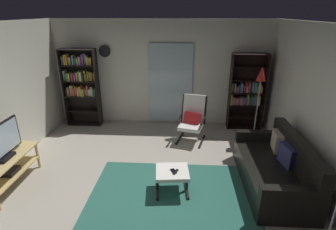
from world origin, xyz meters
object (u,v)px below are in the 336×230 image
(lounge_armchair, at_px, (192,117))
(floor_lamp_by_shelf, at_px, (261,81))
(leather_sofa, at_px, (276,169))
(television, at_px, (1,143))
(tv_stand, at_px, (7,168))
(ottoman, at_px, (172,174))
(wall_clock, at_px, (105,51))
(bookshelf_near_sofa, at_px, (246,93))
(tv_remote, at_px, (176,172))
(bookshelf_near_tv, at_px, (81,83))
(cell_phone, at_px, (174,171))

(lounge_armchair, height_order, floor_lamp_by_shelf, floor_lamp_by_shelf)
(leather_sofa, bearing_deg, television, -176.35)
(floor_lamp_by_shelf, bearing_deg, tv_stand, -156.72)
(ottoman, height_order, wall_clock, wall_clock)
(bookshelf_near_sofa, distance_m, floor_lamp_by_shelf, 0.88)
(leather_sofa, relative_size, lounge_armchair, 1.84)
(tv_stand, height_order, wall_clock, wall_clock)
(tv_stand, relative_size, tv_remote, 8.71)
(bookshelf_near_sofa, relative_size, wall_clock, 6.41)
(lounge_armchair, relative_size, ottoman, 1.81)
(bookshelf_near_tv, height_order, floor_lamp_by_shelf, bookshelf_near_tv)
(cell_phone, bearing_deg, ottoman, 104.60)
(cell_phone, height_order, floor_lamp_by_shelf, floor_lamp_by_shelf)
(bookshelf_near_tv, bearing_deg, lounge_armchair, -14.60)
(lounge_armchair, xyz_separation_m, cell_phone, (-0.35, -1.94, -0.14))
(lounge_armchair, distance_m, floor_lamp_by_shelf, 1.64)
(leather_sofa, distance_m, lounge_armchair, 2.14)
(tv_remote, bearing_deg, lounge_armchair, 103.20)
(bookshelf_near_tv, height_order, lounge_armchair, bookshelf_near_tv)
(tv_stand, distance_m, ottoman, 2.73)
(tv_stand, relative_size, television, 1.35)
(tv_remote, distance_m, cell_phone, 0.04)
(television, bearing_deg, tv_stand, 176.15)
(floor_lamp_by_shelf, height_order, wall_clock, wall_clock)
(lounge_armchair, distance_m, wall_clock, 2.69)
(wall_clock, bearing_deg, leather_sofa, -36.41)
(lounge_armchair, xyz_separation_m, floor_lamp_by_shelf, (1.40, 0.00, 0.86))
(wall_clock, bearing_deg, bookshelf_near_tv, -160.98)
(cell_phone, bearing_deg, leather_sofa, -15.77)
(bookshelf_near_tv, distance_m, cell_phone, 3.66)
(tv_stand, bearing_deg, cell_phone, -0.10)
(lounge_armchair, height_order, cell_phone, lounge_armchair)
(television, xyz_separation_m, wall_clock, (0.94, 2.86, 1.04))
(tv_stand, xyz_separation_m, lounge_armchair, (3.10, 1.93, 0.19))
(floor_lamp_by_shelf, bearing_deg, cell_phone, -132.01)
(bookshelf_near_sofa, distance_m, lounge_armchair, 1.55)
(tv_remote, bearing_deg, television, -158.23)
(tv_stand, height_order, floor_lamp_by_shelf, floor_lamp_by_shelf)
(tv_remote, bearing_deg, wall_clock, 144.80)
(bookshelf_near_tv, xyz_separation_m, leather_sofa, (4.11, -2.37, -0.80))
(television, distance_m, floor_lamp_by_shelf, 4.93)
(bookshelf_near_sofa, relative_size, tv_remote, 12.92)
(leather_sofa, relative_size, cell_phone, 13.42)
(ottoman, distance_m, wall_clock, 3.69)
(television, xyz_separation_m, tv_remote, (2.78, -0.03, -0.40))
(tv_remote, xyz_separation_m, cell_phone, (-0.03, 0.02, -0.00))
(lounge_armchair, relative_size, wall_clock, 3.53)
(ottoman, bearing_deg, leather_sofa, 8.75)
(ottoman, relative_size, wall_clock, 1.95)
(leather_sofa, bearing_deg, tv_stand, -176.35)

